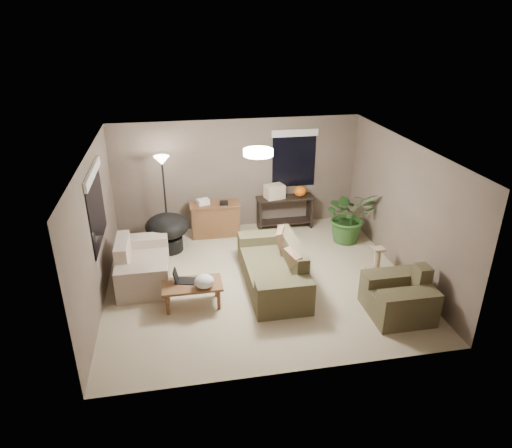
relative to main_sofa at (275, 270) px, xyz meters
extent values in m
plane|color=#C5B292|center=(-0.27, 0.21, -0.29)|extent=(5.50, 5.50, 0.00)
plane|color=white|center=(-0.27, 0.21, 2.21)|extent=(5.50, 5.50, 0.00)
plane|color=#6F5F52|center=(-0.27, 2.71, 0.96)|extent=(5.50, 0.00, 5.50)
plane|color=#6F5F52|center=(-0.27, -2.29, 0.96)|extent=(5.50, 0.00, 5.50)
plane|color=#6F5F52|center=(-3.02, 0.21, 0.96)|extent=(0.00, 5.00, 5.00)
plane|color=#6F5F52|center=(2.48, 0.21, 0.96)|extent=(0.00, 5.00, 5.00)
cube|color=#4D472E|center=(-0.04, 0.00, -0.08)|extent=(0.95, 1.48, 0.42)
cube|color=#49432B|center=(0.32, 0.00, 0.34)|extent=(0.22, 1.48, 0.43)
cube|color=#4A442C|center=(-0.04, -0.92, 0.01)|extent=(0.95, 0.36, 0.60)
cube|color=#4C462D|center=(-0.04, 0.92, 0.01)|extent=(0.95, 0.36, 0.60)
cube|color=#8C7251|center=(0.26, -0.45, 0.36)|extent=(0.33, 0.49, 0.47)
cube|color=#8C7251|center=(0.26, 0.45, 0.36)|extent=(0.38, 0.50, 0.47)
cube|color=#BDB4A1|center=(-2.34, 0.58, -0.08)|extent=(0.90, 0.88, 0.42)
cube|color=beige|center=(-2.68, 0.58, 0.34)|extent=(0.22, 0.88, 0.43)
cube|color=beige|center=(-2.34, -0.04, 0.01)|extent=(0.90, 0.36, 0.60)
cube|color=beige|center=(-2.34, 1.20, 0.01)|extent=(0.90, 0.36, 0.60)
cube|color=brown|center=(1.79, -1.26, -0.08)|extent=(0.95, 0.28, 0.42)
cube|color=brown|center=(2.15, -1.26, 0.34)|extent=(0.22, 0.28, 0.43)
cube|color=brown|center=(1.79, -1.58, 0.01)|extent=(0.95, 0.36, 0.60)
cube|color=brown|center=(1.79, -0.94, 0.01)|extent=(0.95, 0.36, 0.60)
cube|color=brown|center=(-1.51, -0.41, 0.11)|extent=(1.00, 0.55, 0.04)
cylinder|color=brown|center=(-1.93, -0.61, -0.10)|extent=(0.06, 0.06, 0.38)
cylinder|color=brown|center=(-1.09, -0.61, -0.10)|extent=(0.06, 0.06, 0.38)
cylinder|color=brown|center=(-1.93, -0.21, -0.10)|extent=(0.06, 0.06, 0.38)
cylinder|color=brown|center=(-1.09, -0.21, -0.10)|extent=(0.06, 0.06, 0.38)
cube|color=black|center=(-1.61, -0.31, 0.13)|extent=(0.38, 0.31, 0.02)
cube|color=black|center=(-1.77, -0.31, 0.25)|extent=(0.10, 0.24, 0.22)
ellipsoid|color=white|center=(-1.31, -0.56, 0.24)|extent=(0.41, 0.39, 0.23)
cube|color=brown|center=(-0.84, 2.30, 0.06)|extent=(1.05, 0.45, 0.71)
cube|color=brown|center=(-0.84, 2.30, 0.44)|extent=(1.10, 0.50, 0.04)
cube|color=silver|center=(-1.09, 2.30, 0.52)|extent=(0.30, 0.27, 0.12)
cube|color=black|center=(-0.64, 2.25, 0.48)|extent=(0.20, 0.24, 0.04)
cube|color=black|center=(0.77, 2.40, 0.44)|extent=(1.30, 0.40, 0.04)
cube|color=black|center=(0.17, 2.40, 0.06)|extent=(0.05, 0.38, 0.71)
cube|color=black|center=(1.37, 2.40, 0.06)|extent=(0.05, 0.38, 0.71)
cube|color=black|center=(0.77, 2.40, -0.14)|extent=(1.25, 0.36, 0.03)
ellipsoid|color=orange|center=(1.12, 2.40, 0.57)|extent=(0.37, 0.37, 0.24)
cube|color=beige|center=(0.52, 2.40, 0.61)|extent=(0.47, 0.40, 0.31)
cylinder|color=black|center=(-1.89, 1.72, -0.14)|extent=(0.60, 0.60, 0.30)
ellipsoid|color=black|center=(-1.89, 1.72, 0.26)|extent=(1.17, 1.17, 0.50)
cylinder|color=black|center=(-1.90, 2.18, -0.28)|extent=(0.28, 0.28, 0.02)
cylinder|color=black|center=(-1.90, 2.18, 0.61)|extent=(0.04, 0.04, 1.78)
cone|color=white|center=(-1.90, 2.18, 1.53)|extent=(0.32, 0.32, 0.18)
cylinder|color=white|center=(-0.27, 0.21, 2.15)|extent=(0.50, 0.50, 0.10)
imported|color=#2D5923|center=(1.96, 1.46, 0.17)|extent=(1.07, 1.19, 0.93)
cube|color=tan|center=(2.04, 0.10, -0.28)|extent=(0.32, 0.32, 0.03)
cylinder|color=tan|center=(2.04, 0.10, -0.04)|extent=(0.12, 0.12, 0.44)
cube|color=tan|center=(2.04, 0.10, 0.19)|extent=(0.22, 0.22, 0.03)
cube|color=black|center=(-3.00, 0.51, 1.26)|extent=(0.01, 1.50, 1.30)
cube|color=white|center=(-2.98, 0.51, 1.86)|extent=(0.05, 1.56, 0.16)
cube|color=black|center=(1.03, 2.69, 1.26)|extent=(1.00, 0.01, 1.30)
cube|color=white|center=(1.03, 2.67, 1.86)|extent=(1.06, 0.05, 0.16)
camera|label=1|loc=(-1.64, -7.02, 4.17)|focal=32.00mm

